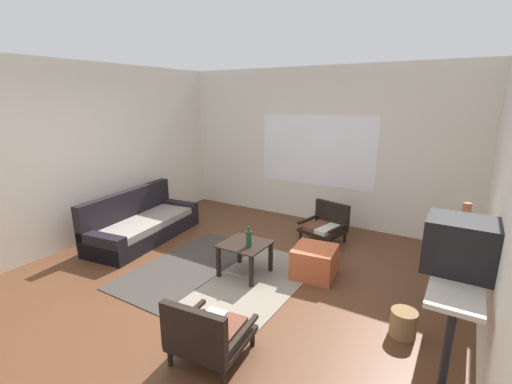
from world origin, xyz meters
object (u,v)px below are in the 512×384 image
Objects in this scene: armchair_by_window at (326,224)px; glass_bottle at (249,238)px; wicker_basket at (403,323)px; couch at (142,225)px; armchair_striped_foreground at (207,334)px; ottoman_orange at (314,262)px; crt_television at (462,245)px; clay_vase at (464,226)px; coffee_table at (245,250)px; console_shelf at (458,267)px.

armchair_by_window is 1.71m from glass_bottle.
couch is at bearing 174.80° from wicker_basket.
couch is at bearing 148.70° from armchair_striped_foreground.
ottoman_orange is at bearing -75.97° from armchair_by_window.
crt_television reaches higher than couch.
armchair_by_window is 2.79× the size of wicker_basket.
coffee_table is at bearing -169.56° from clay_vase.
console_shelf reaches higher than couch.
glass_bottle is (-0.48, 1.40, 0.26)m from armchair_striped_foreground.
crt_television is at bearing -26.45° from ottoman_orange.
wicker_basket is at bearing 42.39° from armchair_striped_foreground.
clay_vase is (-0.00, 0.49, 0.23)m from console_shelf.
armchair_by_window is 2.28m from clay_vase.
armchair_by_window is 2.51m from console_shelf.
couch is 4.45m from crt_television.
clay_vase is 2.29m from glass_bottle.
couch is 7.90× the size of wicker_basket.
crt_television is (-0.00, -0.27, 0.31)m from console_shelf.
clay_vase reaches higher than couch.
armchair_striped_foreground is 2.64m from clay_vase.
ottoman_orange is 2.00× the size of wicker_basket.
couch is 4.42m from clay_vase.
clay_vase is at bearing 10.44° from coffee_table.
console_shelf is at bearing -2.77° from couch.
crt_television is at bearing -17.54° from wicker_basket.
crt_television is at bearing -90.24° from clay_vase.
armchair_by_window is at bearing 77.16° from glass_bottle.
console_shelf is (1.82, -1.66, 0.46)m from armchair_by_window.
wicker_basket is (1.83, -0.16, -0.40)m from glass_bottle.
coffee_table is 1.56m from armchair_striped_foreground.
armchair_striped_foreground is 1.22× the size of crt_television.
armchair_by_window reaches higher than wicker_basket.
armchair_striped_foreground is 2.26m from console_shelf.
armchair_by_window is at bearing 147.19° from clay_vase.
armchair_by_window is 0.38× the size of console_shelf.
console_shelf is 7.29× the size of glass_bottle.
coffee_table is 1.50× the size of clay_vase.
ottoman_orange is (0.19, 1.88, -0.08)m from armchair_striped_foreground.
coffee_table is at bearing -150.73° from ottoman_orange.
ottoman_orange is 1.97× the size of glass_bottle.
console_shelf reaches higher than wicker_basket.
wicker_basket is at bearing 162.46° from crt_television.
armchair_by_window is at bearing 128.72° from wicker_basket.
crt_television is (2.29, -0.33, 0.70)m from coffee_table.
ottoman_orange is (0.76, 0.43, -0.15)m from coffee_table.
glass_bottle is (-2.20, 0.01, -0.21)m from console_shelf.
armchair_by_window is at bearing 137.63° from console_shelf.
ottoman_orange is at bearing 35.71° from glass_bottle.
glass_bottle is at bearing -144.29° from ottoman_orange.
glass_bottle is (0.09, -0.05, 0.19)m from coffee_table.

